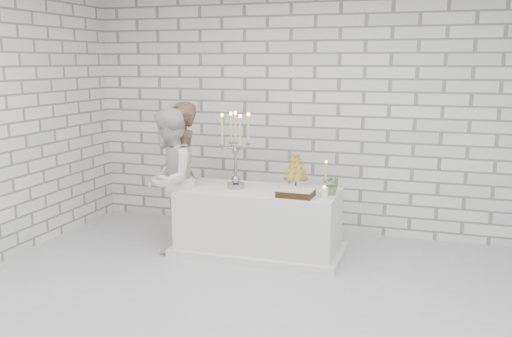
% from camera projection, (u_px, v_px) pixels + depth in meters
% --- Properties ---
extents(ground, '(6.00, 5.00, 0.01)m').
position_uv_depth(ground, '(252.00, 307.00, 5.04)').
color(ground, silver).
rests_on(ground, ground).
extents(wall_back, '(6.00, 0.01, 3.00)m').
position_uv_depth(wall_back, '(314.00, 115.00, 7.09)').
color(wall_back, white).
rests_on(wall_back, ground).
extents(wall_front, '(6.00, 0.01, 3.00)m').
position_uv_depth(wall_front, '(71.00, 220.00, 2.42)').
color(wall_front, white).
rests_on(wall_front, ground).
extents(cake_table, '(1.80, 0.80, 0.75)m').
position_uv_depth(cake_table, '(259.00, 221.00, 6.39)').
color(cake_table, white).
rests_on(cake_table, ground).
extents(groom, '(0.66, 0.74, 1.70)m').
position_uv_depth(groom, '(182.00, 172.00, 6.80)').
color(groom, '#4A2F21').
rests_on(groom, ground).
extents(bride, '(0.73, 0.88, 1.65)m').
position_uv_depth(bride, '(169.00, 181.00, 6.41)').
color(bride, silver).
rests_on(bride, ground).
extents(candelabra, '(0.39, 0.39, 0.88)m').
position_uv_depth(candelabra, '(236.00, 150.00, 6.30)').
color(candelabra, '#95949E').
rests_on(candelabra, cake_table).
extents(croquembouche, '(0.36, 0.36, 0.45)m').
position_uv_depth(croquembouche, '(296.00, 171.00, 6.23)').
color(croquembouche, '#A87A20').
rests_on(croquembouche, cake_table).
extents(chocolate_cake, '(0.39, 0.28, 0.08)m').
position_uv_depth(chocolate_cake, '(296.00, 193.00, 5.98)').
color(chocolate_cake, black).
rests_on(chocolate_cake, cake_table).
extents(pillar_candle, '(0.08, 0.08, 0.12)m').
position_uv_depth(pillar_candle, '(324.00, 193.00, 5.89)').
color(pillar_candle, white).
rests_on(pillar_candle, cake_table).
extents(extra_taper, '(0.07, 0.07, 0.32)m').
position_uv_depth(extra_taper, '(326.00, 177.00, 6.23)').
color(extra_taper, beige).
rests_on(extra_taper, cake_table).
extents(flowers, '(0.25, 0.23, 0.23)m').
position_uv_depth(flowers, '(332.00, 184.00, 6.05)').
color(flowers, '#4A7237').
rests_on(flowers, cake_table).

